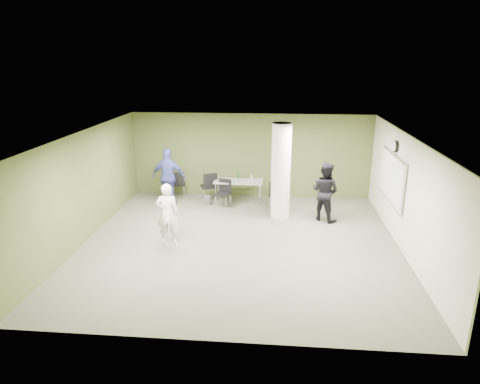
# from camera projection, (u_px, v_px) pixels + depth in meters

# --- Properties ---
(floor) EXTENTS (8.00, 8.00, 0.00)m
(floor) POSITION_uv_depth(u_px,v_px,m) (240.00, 243.00, 10.97)
(floor) COLOR #5B5A47
(floor) RESTS_ON ground
(ceiling) EXTENTS (8.00, 8.00, 0.00)m
(ceiling) POSITION_uv_depth(u_px,v_px,m) (240.00, 135.00, 10.12)
(ceiling) COLOR white
(ceiling) RESTS_ON wall_back
(wall_back) EXTENTS (8.00, 2.80, 0.02)m
(wall_back) POSITION_uv_depth(u_px,v_px,m) (251.00, 155.00, 14.34)
(wall_back) COLOR #4D592A
(wall_back) RESTS_ON floor
(wall_left) EXTENTS (0.02, 8.00, 2.80)m
(wall_left) POSITION_uv_depth(u_px,v_px,m) (84.00, 187.00, 10.89)
(wall_left) COLOR #4D592A
(wall_left) RESTS_ON floor
(wall_right_cream) EXTENTS (0.02, 8.00, 2.80)m
(wall_right_cream) POSITION_uv_depth(u_px,v_px,m) (407.00, 195.00, 10.20)
(wall_right_cream) COLOR beige
(wall_right_cream) RESTS_ON floor
(column) EXTENTS (0.56, 0.56, 2.80)m
(column) POSITION_uv_depth(u_px,v_px,m) (281.00, 171.00, 12.36)
(column) COLOR silver
(column) RESTS_ON floor
(whiteboard) EXTENTS (0.05, 2.30, 1.30)m
(whiteboard) POSITION_uv_depth(u_px,v_px,m) (392.00, 178.00, 11.32)
(whiteboard) COLOR silver
(whiteboard) RESTS_ON wall_right_cream
(wall_clock) EXTENTS (0.06, 0.32, 0.32)m
(wall_clock) POSITION_uv_depth(u_px,v_px,m) (395.00, 146.00, 11.06)
(wall_clock) COLOR black
(wall_clock) RESTS_ON wall_right_cream
(folding_table) EXTENTS (1.57, 0.69, 0.99)m
(folding_table) POSITION_uv_depth(u_px,v_px,m) (239.00, 182.00, 13.83)
(folding_table) COLOR #989792
(folding_table) RESTS_ON floor
(wastebasket) EXTENTS (0.24, 0.24, 0.28)m
(wastebasket) POSITION_uv_depth(u_px,v_px,m) (208.00, 200.00, 13.79)
(wastebasket) COLOR #4C4C4C
(wastebasket) RESTS_ON floor
(chair_back_left) EXTENTS (0.52, 0.52, 0.90)m
(chair_back_left) POSITION_uv_depth(u_px,v_px,m) (178.00, 182.00, 14.40)
(chair_back_left) COLOR black
(chair_back_left) RESTS_ON floor
(chair_back_right) EXTENTS (0.64, 0.64, 0.96)m
(chair_back_right) POSITION_uv_depth(u_px,v_px,m) (209.00, 184.00, 14.03)
(chair_back_right) COLOR black
(chair_back_right) RESTS_ON floor
(chair_table_left) EXTENTS (0.54, 0.54, 0.87)m
(chair_table_left) POSITION_uv_depth(u_px,v_px,m) (224.00, 191.00, 13.54)
(chair_table_left) COLOR black
(chair_table_left) RESTS_ON floor
(chair_table_right) EXTENTS (0.56, 0.56, 0.87)m
(chair_table_right) POSITION_uv_depth(u_px,v_px,m) (277.00, 194.00, 13.22)
(chair_table_right) COLOR black
(chair_table_right) RESTS_ON floor
(woman_white) EXTENTS (0.60, 0.41, 1.60)m
(woman_white) POSITION_uv_depth(u_px,v_px,m) (168.00, 214.00, 10.71)
(woman_white) COLOR white
(woman_white) RESTS_ON floor
(man_black) EXTENTS (1.06, 1.02, 1.73)m
(man_black) POSITION_uv_depth(u_px,v_px,m) (325.00, 192.00, 12.28)
(man_black) COLOR black
(man_black) RESTS_ON floor
(man_blue) EXTENTS (1.10, 0.48, 1.85)m
(man_blue) POSITION_uv_depth(u_px,v_px,m) (169.00, 177.00, 13.53)
(man_blue) COLOR #3A4391
(man_blue) RESTS_ON floor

